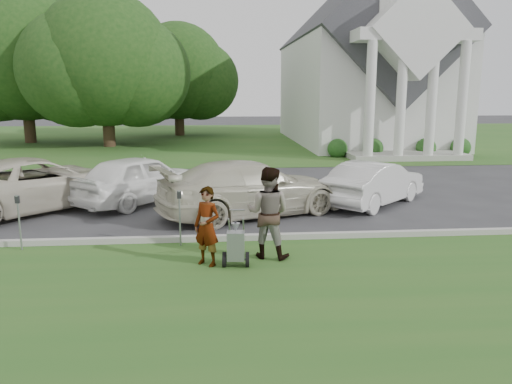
{
  "coord_description": "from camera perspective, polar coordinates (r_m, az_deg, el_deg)",
  "views": [
    {
      "loc": [
        -1.23,
        -11.03,
        3.56
      ],
      "look_at": [
        -0.31,
        0.0,
        1.31
      ],
      "focal_mm": 35.0,
      "sensor_mm": 36.0,
      "label": 1
    }
  ],
  "objects": [
    {
      "name": "grass_strip",
      "position": [
        8.87,
        3.67,
        -12.17
      ],
      "size": [
        80.0,
        7.0,
        0.01
      ],
      "primitive_type": "cube",
      "color": "#29591E",
      "rests_on": "ground"
    },
    {
      "name": "person_left",
      "position": [
        10.28,
        -5.62,
        -4.01
      ],
      "size": [
        0.72,
        0.67,
        1.65
      ],
      "primitive_type": "imported",
      "rotation": [
        0.0,
        0.0,
        -0.63
      ],
      "color": "#999999",
      "rests_on": "ground"
    },
    {
      "name": "ground",
      "position": [
        11.65,
        1.5,
        -6.3
      ],
      "size": [
        120.0,
        120.0,
        0.0
      ],
      "primitive_type": "plane",
      "color": "#333335",
      "rests_on": "ground"
    },
    {
      "name": "tree_back",
      "position": [
        41.13,
        -8.91,
        12.99
      ],
      "size": [
        9.61,
        7.6,
        8.89
      ],
      "color": "#332316",
      "rests_on": "ground"
    },
    {
      "name": "car_a",
      "position": [
        16.47,
        -23.82,
        0.87
      ],
      "size": [
        5.97,
        5.98,
        1.61
      ],
      "primitive_type": "imported",
      "rotation": [
        0.0,
        0.0,
        2.36
      ],
      "color": "beige",
      "rests_on": "ground"
    },
    {
      "name": "car_b",
      "position": [
        16.45,
        -13.08,
        1.49
      ],
      "size": [
        4.41,
        4.72,
        1.57
      ],
      "primitive_type": "imported",
      "rotation": [
        0.0,
        0.0,
        2.44
      ],
      "color": "white",
      "rests_on": "ground"
    },
    {
      "name": "striping_cart",
      "position": [
        10.26,
        -2.33,
        -6.25
      ],
      "size": [
        0.57,
        1.11,
        1.01
      ],
      "rotation": [
        0.0,
        0.0,
        -0.08
      ],
      "color": "black",
      "rests_on": "ground"
    },
    {
      "name": "tree_left",
      "position": [
        33.74,
        -16.88,
        13.65
      ],
      "size": [
        10.63,
        8.4,
        9.71
      ],
      "color": "#332316",
      "rests_on": "ground"
    },
    {
      "name": "tree_far",
      "position": [
        38.28,
        -25.06,
        13.64
      ],
      "size": [
        11.64,
        9.2,
        10.73
      ],
      "color": "#332316",
      "rests_on": "ground"
    },
    {
      "name": "church",
      "position": [
        35.72,
        12.28,
        15.06
      ],
      "size": [
        9.19,
        19.0,
        24.1
      ],
      "color": "white",
      "rests_on": "ground"
    },
    {
      "name": "parking_meter_far",
      "position": [
        12.38,
        -25.48,
        -2.49
      ],
      "size": [
        0.09,
        0.08,
        1.28
      ],
      "color": "gray",
      "rests_on": "ground"
    },
    {
      "name": "car_c",
      "position": [
        14.42,
        -0.6,
        0.44
      ],
      "size": [
        5.93,
        4.14,
        1.59
      ],
      "primitive_type": "imported",
      "rotation": [
        0.0,
        0.0,
        1.96
      ],
      "color": "beige",
      "rests_on": "ground"
    },
    {
      "name": "parking_meter_near",
      "position": [
        11.63,
        -8.72,
        -2.19
      ],
      "size": [
        0.1,
        0.09,
        1.32
      ],
      "color": "gray",
      "rests_on": "ground"
    },
    {
      "name": "person_right",
      "position": [
        10.68,
        1.38,
        -2.44
      ],
      "size": [
        1.16,
        1.04,
        1.98
      ],
      "primitive_type": "imported",
      "rotation": [
        0.0,
        0.0,
        2.78
      ],
      "color": "#999999",
      "rests_on": "ground"
    },
    {
      "name": "church_lawn",
      "position": [
        38.21,
        -2.96,
        6.14
      ],
      "size": [
        80.0,
        30.0,
        0.01
      ],
      "primitive_type": "cube",
      "color": "#29591E",
      "rests_on": "ground"
    },
    {
      "name": "car_d",
      "position": [
        16.23,
        13.38,
        1.0
      ],
      "size": [
        4.04,
        3.97,
        1.39
      ],
      "primitive_type": "imported",
      "rotation": [
        0.0,
        0.0,
        2.34
      ],
      "color": "silver",
      "rests_on": "ground"
    },
    {
      "name": "curb",
      "position": [
        12.15,
        1.22,
        -5.17
      ],
      "size": [
        80.0,
        0.18,
        0.15
      ],
      "primitive_type": "cube",
      "color": "#9E9E93",
      "rests_on": "ground"
    }
  ]
}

